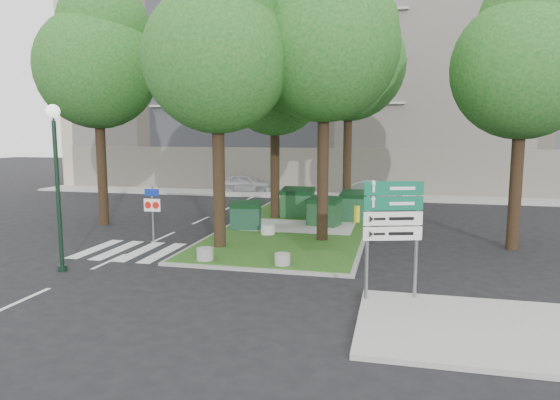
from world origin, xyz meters
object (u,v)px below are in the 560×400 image
(directional_sign, at_px, (393,221))
(bollard_mid, at_px, (268,229))
(dumpster_c, at_px, (324,212))
(dumpster_a, at_px, (246,215))
(traffic_sign_pole, at_px, (152,206))
(dumpster_d, at_px, (357,206))
(tree_street_right, at_px, (526,55))
(bollard_left, at_px, (205,254))
(tree_median_near_left, at_px, (220,45))
(car_white, at_px, (246,183))
(car_silver, at_px, (376,190))
(dumpster_b, at_px, (298,203))
(litter_bin, at_px, (358,213))
(street_lamp, at_px, (56,168))
(bollard_right, at_px, (282,259))
(tree_street_left, at_px, (99,57))
(tree_median_mid, at_px, (277,75))
(tree_median_near_right, at_px, (327,32))
(tree_median_far, at_px, (351,53))

(directional_sign, bearing_deg, bollard_mid, 108.52)
(dumpster_c, bearing_deg, dumpster_a, -140.78)
(traffic_sign_pole, bearing_deg, dumpster_d, 37.84)
(tree_street_right, bearing_deg, traffic_sign_pole, -171.34)
(tree_street_right, distance_m, bollard_left, 13.15)
(tree_street_right, xyz_separation_m, bollard_mid, (-9.42, -0.06, -6.66))
(tree_median_near_left, distance_m, car_white, 18.70)
(dumpster_c, bearing_deg, tree_street_right, -4.26)
(tree_street_right, relative_size, dumpster_c, 6.31)
(car_silver, bearing_deg, dumpster_d, -178.61)
(dumpster_b, bearing_deg, dumpster_c, -49.46)
(bollard_left, bearing_deg, dumpster_b, 81.54)
(litter_bin, height_order, street_lamp, street_lamp)
(dumpster_d, height_order, directional_sign, directional_sign)
(dumpster_a, distance_m, street_lamp, 8.60)
(car_silver, bearing_deg, street_lamp, 159.92)
(bollard_right, xyz_separation_m, directional_sign, (3.38, -2.50, 1.80))
(tree_street_left, relative_size, directional_sign, 3.70)
(tree_median_near_left, height_order, directional_sign, tree_median_near_left)
(tree_median_mid, distance_m, tree_street_right, 10.77)
(dumpster_d, bearing_deg, tree_street_right, -26.93)
(dumpster_d, bearing_deg, litter_bin, -75.94)
(dumpster_d, distance_m, car_silver, 8.49)
(bollard_left, height_order, litter_bin, litter_bin)
(tree_median_near_right, bearing_deg, dumpster_a, 159.08)
(tree_median_near_left, xyz_separation_m, dumpster_b, (1.45, 6.89, -6.49))
(tree_street_left, distance_m, car_silver, 17.98)
(tree_median_mid, xyz_separation_m, car_white, (-4.81, 10.44, -6.32))
(tree_street_right, bearing_deg, litter_bin, 148.66)
(litter_bin, distance_m, car_silver, 8.81)
(dumpster_b, bearing_deg, directional_sign, -66.34)
(tree_street_right, bearing_deg, bollard_left, -156.29)
(tree_median_far, height_order, dumpster_b, tree_median_far)
(tree_street_left, height_order, dumpster_d, tree_street_left)
(dumpster_d, height_order, bollard_right, dumpster_d)
(tree_median_mid, bearing_deg, car_white, 114.73)
(tree_median_near_right, relative_size, litter_bin, 14.61)
(dumpster_b, relative_size, dumpster_d, 0.98)
(tree_street_right, bearing_deg, dumpster_d, 146.61)
(dumpster_d, xyz_separation_m, street_lamp, (-8.26, -10.46, 2.41))
(tree_street_left, bearing_deg, dumpster_b, 21.88)
(tree_median_near_right, distance_m, tree_street_right, 7.09)
(tree_median_mid, relative_size, dumpster_c, 6.26)
(tree_median_near_right, relative_size, directional_sign, 3.86)
(tree_median_near_left, bearing_deg, dumpster_d, 55.89)
(tree_street_left, distance_m, dumpster_c, 12.28)
(tree_street_left, bearing_deg, litter_bin, 13.17)
(tree_median_near_right, height_order, bollard_left, tree_median_near_right)
(tree_median_near_left, height_order, car_white, tree_median_near_left)
(tree_street_left, bearing_deg, bollard_mid, -7.47)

